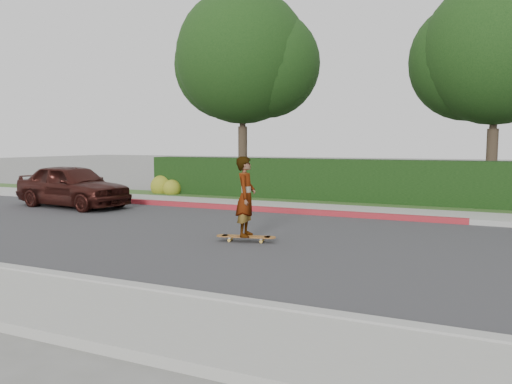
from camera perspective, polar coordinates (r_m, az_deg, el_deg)
ground at (r=9.70m, az=16.61°, el=-6.79°), size 120.00×120.00×0.00m
road at (r=9.70m, az=16.61°, el=-6.77°), size 60.00×8.00×0.01m
curb_near at (r=5.80m, az=10.78°, el=-14.37°), size 60.00×0.20×0.15m
sidewalk_near at (r=4.99m, az=8.17°, el=-17.89°), size 60.00×1.60×0.12m
curb_far at (r=13.70m, az=19.02°, el=-2.96°), size 60.00×0.20×0.15m
curb_red_section at (r=15.01m, az=-0.33°, el=-1.92°), size 12.00×0.21×0.15m
sidewalk_far at (r=14.59m, az=19.37°, el=-2.53°), size 60.00×1.60×0.12m
planting_strip at (r=16.17m, az=19.89°, el=-1.81°), size 60.00×1.60×0.10m
hedge at (r=17.19m, az=10.13°, el=1.20°), size 15.00×1.00×1.50m
flowering_shrub at (r=19.76m, az=-10.33°, el=0.55°), size 1.40×1.00×0.90m
tree_left at (r=20.36m, az=-1.35°, el=14.71°), size 5.99×5.21×8.00m
tree_center at (r=18.81m, az=25.72°, el=13.81°), size 5.66×4.84×7.44m
skateboard at (r=10.37m, az=-1.15°, el=-5.15°), size 1.27×0.53×0.12m
skateboarder at (r=10.24m, az=-1.16°, el=-0.53°), size 0.52×0.67×1.65m
car_maroon at (r=16.96m, az=-20.22°, el=0.69°), size 4.23×2.10×1.38m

